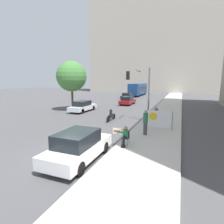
# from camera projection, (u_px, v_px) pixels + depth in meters

# --- Properties ---
(ground_plane) EXTENTS (160.00, 160.00, 0.00)m
(ground_plane) POSITION_uv_depth(u_px,v_px,m) (71.00, 156.00, 9.38)
(ground_plane) COLOR #4F4F51
(sidewalk_curb) EXTENTS (3.74, 90.00, 0.14)m
(sidewalk_curb) POSITION_uv_depth(u_px,v_px,m) (166.00, 113.00, 21.79)
(sidewalk_curb) COLOR beige
(sidewalk_curb) RESTS_ON ground_plane
(building_backdrop_far) EXTENTS (52.00, 12.00, 36.12)m
(building_backdrop_far) POSITION_uv_depth(u_px,v_px,m) (163.00, 41.00, 61.32)
(building_backdrop_far) COLOR #BCB2A3
(building_backdrop_far) RESTS_ON ground_plane
(seated_protester) EXTENTS (1.00, 0.77, 1.17)m
(seated_protester) POSITION_uv_depth(u_px,v_px,m) (125.00, 135.00, 10.52)
(seated_protester) COLOR #474C56
(seated_protester) RESTS_ON sidewalk_curb
(jogger_on_sidewalk) EXTENTS (0.34, 0.34, 1.82)m
(jogger_on_sidewalk) POSITION_uv_depth(u_px,v_px,m) (145.00, 122.00, 12.55)
(jogger_on_sidewalk) COLOR #424247
(jogger_on_sidewalk) RESTS_ON sidewalk_curb
(pedestrian_behind) EXTENTS (0.34, 0.34, 1.67)m
(pedestrian_behind) POSITION_uv_depth(u_px,v_px,m) (156.00, 116.00, 15.16)
(pedestrian_behind) COLOR #424247
(pedestrian_behind) RESTS_ON sidewalk_curb
(protest_banner) EXTENTS (2.12, 0.06, 1.51)m
(protest_banner) POSITION_uv_depth(u_px,v_px,m) (159.00, 119.00, 14.09)
(protest_banner) COLOR slate
(protest_banner) RESTS_ON sidewalk_curb
(traffic_light_pole) EXTENTS (2.37, 2.14, 5.12)m
(traffic_light_pole) POSITION_uv_depth(u_px,v_px,m) (140.00, 85.00, 17.27)
(traffic_light_pole) COLOR slate
(traffic_light_pole) RESTS_ON sidewalk_curb
(parked_car_curbside) EXTENTS (1.85, 4.21, 1.54)m
(parked_car_curbside) POSITION_uv_depth(u_px,v_px,m) (79.00, 146.00, 8.76)
(parked_car_curbside) COLOR white
(parked_car_curbside) RESTS_ON ground_plane
(car_on_road_nearest) EXTENTS (1.72, 4.72, 1.44)m
(car_on_road_nearest) POSITION_uv_depth(u_px,v_px,m) (83.00, 106.00, 23.07)
(car_on_road_nearest) COLOR silver
(car_on_road_nearest) RESTS_ON ground_plane
(car_on_road_midblock) EXTENTS (1.79, 4.59, 1.42)m
(car_on_road_midblock) POSITION_uv_depth(u_px,v_px,m) (128.00, 100.00, 29.98)
(car_on_road_midblock) COLOR maroon
(car_on_road_midblock) RESTS_ON ground_plane
(car_on_road_distant) EXTENTS (1.87, 4.66, 1.41)m
(car_on_road_distant) POSITION_uv_depth(u_px,v_px,m) (127.00, 96.00, 39.23)
(car_on_road_distant) COLOR black
(car_on_road_distant) RESTS_ON ground_plane
(city_bus_on_road) EXTENTS (2.58, 12.31, 3.31)m
(city_bus_on_road) POSITION_uv_depth(u_px,v_px,m) (138.00, 89.00, 48.24)
(city_bus_on_road) COLOR navy
(city_bus_on_road) RESTS_ON ground_plane
(motorcycle_on_road) EXTENTS (0.28, 2.16, 1.21)m
(motorcycle_on_road) POSITION_uv_depth(u_px,v_px,m) (111.00, 116.00, 17.75)
(motorcycle_on_road) COLOR black
(motorcycle_on_road) RESTS_ON ground_plane
(street_tree_near_curb) EXTENTS (4.01, 4.01, 6.62)m
(street_tree_near_curb) POSITION_uv_depth(u_px,v_px,m) (72.00, 76.00, 23.34)
(street_tree_near_curb) COLOR brown
(street_tree_near_curb) RESTS_ON ground_plane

